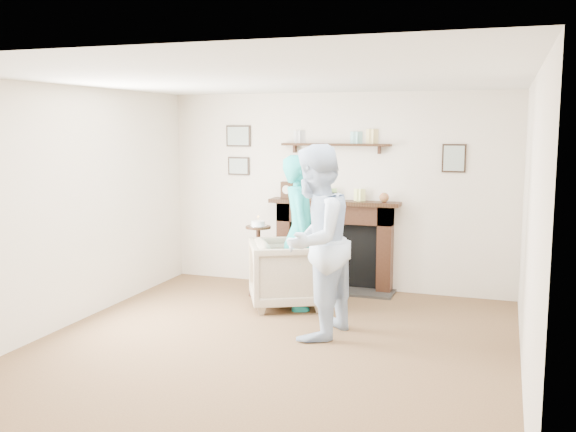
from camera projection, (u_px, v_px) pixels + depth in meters
The scene contains 6 objects.
ground at pixel (268, 349), 6.04m from camera, with size 5.00×5.00×0.00m, color brown.
room_shell at pixel (292, 172), 6.46m from camera, with size 4.54×5.02×2.52m.
armchair at pixel (288, 306), 7.50m from camera, with size 0.83×0.86×0.78m, color #BDAE8C.
man at pixel (314, 336), 6.42m from camera, with size 0.93×0.72×1.91m, color #A3B1CC.
woman at pixel (300, 307), 7.44m from camera, with size 0.64×0.42×1.76m, color #1EA1AE.
pedestal_table at pixel (258, 247), 7.88m from camera, with size 0.31×0.31×1.00m.
Camera 1 is at (2.05, -5.44, 2.09)m, focal length 40.00 mm.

